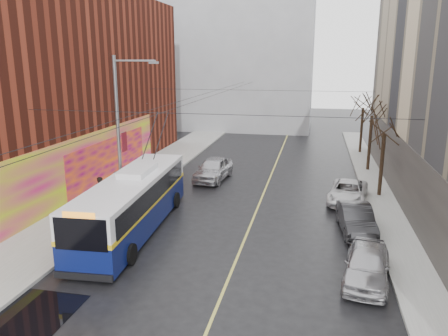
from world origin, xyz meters
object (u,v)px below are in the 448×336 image
(tree_near, at_px, (385,121))
(pedestrian_c, at_px, (118,185))
(pedestrian_a, at_px, (117,188))
(parked_car_a, at_px, (367,264))
(pedestrian_b, at_px, (101,191))
(streetlight_pole, at_px, (121,130))
(parked_car_b, at_px, (356,219))
(parked_car_c, at_px, (348,192))
(trolleybus, at_px, (133,202))
(following_car, at_px, (213,169))
(tree_mid, at_px, (373,106))
(tree_far, at_px, (364,100))

(tree_near, bearing_deg, pedestrian_c, -165.60)
(pedestrian_a, bearing_deg, parked_car_a, -103.10)
(tree_near, distance_m, pedestrian_b, 18.18)
(streetlight_pole, xyz_separation_m, pedestrian_c, (-1.26, 1.79, -3.82))
(parked_car_b, height_order, parked_car_c, parked_car_b)
(tree_near, distance_m, pedestrian_c, 17.39)
(trolleybus, xyz_separation_m, parked_car_a, (11.41, -3.19, -0.82))
(following_car, bearing_deg, pedestrian_c, -122.67)
(tree_mid, height_order, pedestrian_b, tree_mid)
(tree_mid, xyz_separation_m, pedestrian_a, (-16.33, -11.52, -4.30))
(pedestrian_b, bearing_deg, pedestrian_c, 3.67)
(parked_car_a, xyz_separation_m, pedestrian_a, (-14.33, 7.35, 0.22))
(following_car, bearing_deg, tree_mid, 29.32)
(tree_mid, relative_size, pedestrian_a, 4.16)
(parked_car_b, bearing_deg, following_car, 132.99)
(pedestrian_b, height_order, pedestrian_c, pedestrian_c)
(parked_car_c, bearing_deg, tree_far, 91.43)
(pedestrian_c, bearing_deg, streetlight_pole, 159.06)
(parked_car_a, distance_m, pedestrian_b, 16.14)
(tree_near, height_order, parked_car_b, tree_near)
(tree_far, xyz_separation_m, parked_car_a, (-2.00, -25.87, -4.41))
(trolleybus, relative_size, parked_car_b, 2.73)
(tree_far, distance_m, pedestrian_b, 26.14)
(tree_near, bearing_deg, pedestrian_a, -164.53)
(parked_car_c, relative_size, following_car, 0.96)
(parked_car_a, distance_m, parked_car_c, 10.36)
(streetlight_pole, relative_size, parked_car_c, 1.89)
(trolleybus, height_order, pedestrian_c, trolleybus)
(tree_far, height_order, trolleybus, tree_far)
(pedestrian_a, bearing_deg, tree_mid, -40.75)
(parked_car_c, distance_m, pedestrian_a, 14.55)
(parked_car_c, height_order, following_car, following_car)
(pedestrian_c, bearing_deg, parked_car_b, -155.54)
(streetlight_pole, distance_m, tree_far, 25.09)
(tree_far, bearing_deg, tree_near, -90.00)
(following_car, bearing_deg, streetlight_pole, -108.62)
(tree_mid, relative_size, trolleybus, 0.56)
(parked_car_b, height_order, pedestrian_a, pedestrian_a)
(trolleybus, relative_size, pedestrian_b, 6.83)
(streetlight_pole, height_order, tree_near, streetlight_pole)
(tree_near, height_order, pedestrian_c, tree_near)
(tree_near, height_order, parked_car_a, tree_near)
(tree_mid, relative_size, parked_car_b, 1.53)
(tree_far, height_order, following_car, tree_far)
(tree_mid, bearing_deg, pedestrian_c, -145.65)
(tree_mid, distance_m, parked_car_c, 9.90)
(parked_car_a, bearing_deg, following_car, 133.50)
(trolleybus, distance_m, pedestrian_a, 5.12)
(tree_near, xyz_separation_m, trolleybus, (-13.41, -8.68, -3.42))
(streetlight_pole, relative_size, pedestrian_b, 5.17)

